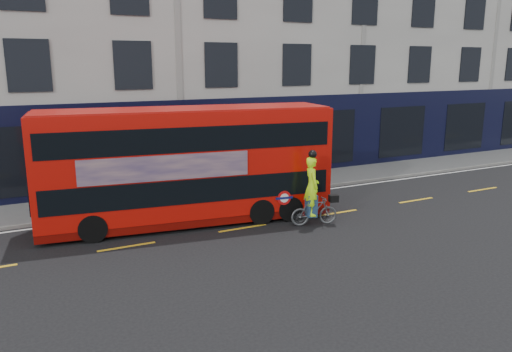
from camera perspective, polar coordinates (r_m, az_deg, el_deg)
ground at (r=16.14m, az=0.75°, el=-7.52°), size 120.00×120.00×0.00m
pavement at (r=21.83m, az=-7.12°, el=-2.00°), size 60.00×3.00×0.12m
kerb at (r=20.47m, az=-5.71°, el=-2.95°), size 60.00×0.12×0.13m
building_terrace at (r=27.34m, az=-12.32°, el=16.50°), size 50.00×10.07×15.00m
road_edge_line at (r=20.22m, az=-5.40°, el=-3.33°), size 58.00×0.10×0.01m
lane_dashes at (r=17.40m, az=-1.53°, el=-5.97°), size 58.00×0.12×0.01m
bus at (r=17.68m, az=-7.73°, el=1.26°), size 10.36×3.63×4.09m
cyclist at (r=17.55m, az=6.55°, el=-2.61°), size 1.75×0.89×2.70m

